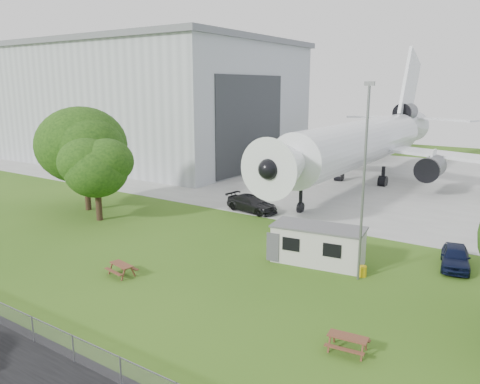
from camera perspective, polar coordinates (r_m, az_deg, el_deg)
The scene contains 13 objects.
ground at distance 29.50m, azimuth -5.63°, elevation -10.97°, with size 160.00×160.00×0.00m, color #4C7621.
concrete_apron at distance 62.37m, azimuth 17.08°, elevation 1.29°, with size 120.00×46.00×0.03m, color #B7B7B2.
hangar at distance 79.25m, azimuth -10.62°, elevation 10.83°, with size 43.00×31.00×18.55m.
airliner at distance 60.15m, azimuth 14.98°, elevation 6.09°, with size 46.36×47.73×17.69m.
site_cabin at distance 32.48m, azimuth 9.50°, elevation -6.34°, with size 6.91×3.54×2.62m.
picnic_west at distance 31.41m, azimuth -14.18°, elevation -9.80°, with size 1.80×1.50×0.76m, color brown, non-canonical shape.
picnic_east at distance 23.15m, azimuth 12.92°, elevation -18.39°, with size 1.80×1.50×0.76m, color brown, non-canonical shape.
fence at distance 23.81m, azimuth -21.04°, elevation -18.03°, with size 58.00×0.04×1.30m, color gray.
lamp_mast at distance 29.03m, azimuth 14.82°, elevation 0.72°, with size 0.16×0.16×12.00m, color slate.
tree_west_big at distance 47.05m, azimuth -18.50°, elevation 5.69°, with size 8.69×8.69×10.92m.
tree_west_small at distance 43.26m, azimuth -17.12°, elevation 2.75°, with size 6.26×6.26×7.88m.
car_ne_hatch at distance 34.50m, azimuth 24.77°, elevation -7.22°, with size 1.76×4.38×1.49m, color black.
car_apron_van at distance 45.02m, azimuth 1.45°, elevation -1.44°, with size 2.20×5.41×1.57m, color black.
Camera 1 is at (17.31, -20.73, 11.88)m, focal length 35.00 mm.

